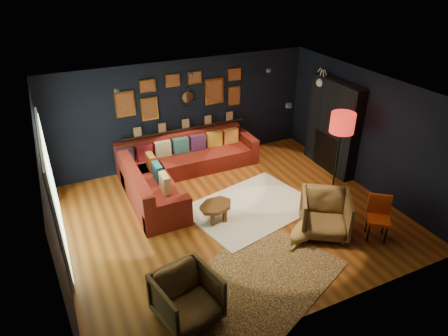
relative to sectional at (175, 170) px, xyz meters
name	(u,v)px	position (x,y,z in m)	size (l,w,h in m)	color
floor	(233,216)	(0.61, -1.81, -0.32)	(6.50, 6.50, 0.00)	brown
room_walls	(234,146)	(0.61, -1.81, 1.27)	(6.50, 6.50, 6.50)	black
sectional	(175,170)	(0.00, 0.00, 0.00)	(3.41, 2.69, 0.86)	maroon
ledge	(186,128)	(0.61, 0.87, 0.60)	(3.20, 0.12, 0.04)	black
gallery_wall	(183,93)	(0.60, 0.91, 1.48)	(3.15, 0.04, 1.02)	gold
sunburst_mirror	(188,97)	(0.71, 0.91, 1.38)	(0.47, 0.16, 0.47)	silver
fireplace	(332,129)	(3.71, -0.91, 0.70)	(0.31, 1.60, 2.20)	black
deer_head	(326,82)	(3.75, -0.41, 1.73)	(0.50, 0.28, 0.45)	white
sliding_door	(53,192)	(-2.60, -1.21, 0.78)	(0.06, 2.80, 2.20)	white
ceiling_spots	(216,84)	(0.61, -1.01, 2.24)	(3.30, 2.50, 0.06)	black
shag_rug	(251,207)	(1.09, -1.71, -0.31)	(2.50, 1.82, 0.03)	white
leopard_rug	(260,279)	(0.24, -3.61, -0.32)	(2.63, 1.88, 0.02)	tan
coffee_table	(216,208)	(0.23, -1.81, 0.00)	(0.86, 0.75, 0.36)	brown
pouf	(150,187)	(-0.69, -0.31, -0.12)	(0.51, 0.51, 0.33)	#A41B22
armchair_left	(187,296)	(-1.12, -3.83, 0.11)	(0.84, 0.79, 0.87)	#A8763D
armchair_right	(325,212)	(1.96, -3.01, 0.13)	(0.89, 0.83, 0.91)	#A8763D
gold_stool	(169,284)	(-1.23, -3.29, -0.10)	(0.36, 0.36, 0.45)	gold
orange_chair	(379,214)	(2.78, -3.52, 0.19)	(0.57, 0.57, 0.87)	black
floor_lamp	(342,126)	(3.11, -1.86, 1.25)	(0.51, 0.51, 1.86)	black
dog	(307,226)	(1.61, -2.97, -0.10)	(1.30, 0.64, 0.41)	#B28141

